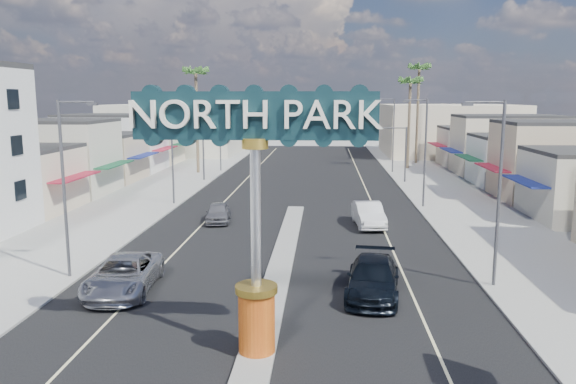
# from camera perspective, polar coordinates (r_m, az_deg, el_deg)

# --- Properties ---
(ground) EXTENTS (160.00, 160.00, 0.00)m
(ground) POSITION_cam_1_polar(r_m,az_deg,el_deg) (47.66, 0.89, -1.44)
(ground) COLOR gray
(ground) RESTS_ON ground
(road) EXTENTS (20.00, 120.00, 0.01)m
(road) POSITION_cam_1_polar(r_m,az_deg,el_deg) (47.66, 0.89, -1.43)
(road) COLOR black
(road) RESTS_ON ground
(median_island) EXTENTS (1.30, 30.00, 0.16)m
(median_island) POSITION_cam_1_polar(r_m,az_deg,el_deg) (32.11, -0.57, -6.75)
(median_island) COLOR gray
(median_island) RESTS_ON ground
(sidewalk_left) EXTENTS (8.00, 120.00, 0.12)m
(sidewalk_left) POSITION_cam_1_polar(r_m,az_deg,el_deg) (50.32, -15.25, -1.12)
(sidewalk_left) COLOR gray
(sidewalk_left) RESTS_ON ground
(sidewalk_right) EXTENTS (8.00, 120.00, 0.12)m
(sidewalk_right) POSITION_cam_1_polar(r_m,az_deg,el_deg) (49.00, 17.48, -1.51)
(sidewalk_right) COLOR gray
(sidewalk_right) RESTS_ON ground
(storefront_row_left) EXTENTS (12.00, 42.00, 6.00)m
(storefront_row_left) POSITION_cam_1_polar(r_m,az_deg,el_deg) (65.56, -19.97, 3.66)
(storefront_row_left) COLOR beige
(storefront_row_left) RESTS_ON ground
(storefront_row_right) EXTENTS (12.00, 42.00, 6.00)m
(storefront_row_right) POSITION_cam_1_polar(r_m,az_deg,el_deg) (63.82, 23.64, 3.28)
(storefront_row_right) COLOR #B7B29E
(storefront_row_right) RESTS_ON ground
(backdrop_far_left) EXTENTS (20.00, 20.00, 8.00)m
(backdrop_far_left) POSITION_cam_1_polar(r_m,az_deg,el_deg) (95.04, -11.14, 6.32)
(backdrop_far_left) COLOR #B7B29E
(backdrop_far_left) RESTS_ON ground
(backdrop_far_right) EXTENTS (20.00, 20.00, 8.00)m
(backdrop_far_right) POSITION_cam_1_polar(r_m,az_deg,el_deg) (93.94, 15.94, 6.10)
(backdrop_far_right) COLOR beige
(backdrop_far_right) RESTS_ON ground
(gateway_sign) EXTENTS (8.20, 1.50, 9.15)m
(gateway_sign) POSITION_cam_1_polar(r_m,az_deg,el_deg) (19.12, -3.33, -0.02)
(gateway_sign) COLOR #BA3B0E
(gateway_sign) RESTS_ON median_island
(traffic_signal_left) EXTENTS (5.09, 0.45, 6.00)m
(traffic_signal_left) POSITION_cam_1_polar(r_m,az_deg,el_deg) (61.99, -6.98, 5.03)
(traffic_signal_left) COLOR #47474C
(traffic_signal_left) RESTS_ON ground
(traffic_signal_right) EXTENTS (5.09, 0.45, 6.00)m
(traffic_signal_right) POSITION_cam_1_polar(r_m,az_deg,el_deg) (61.29, 10.21, 4.90)
(traffic_signal_right) COLOR #47474C
(traffic_signal_right) RESTS_ON ground
(streetlight_l_near) EXTENTS (2.03, 0.22, 9.00)m
(streetlight_l_near) POSITION_cam_1_polar(r_m,az_deg,el_deg) (29.90, -21.58, 1.13)
(streetlight_l_near) COLOR #47474C
(streetlight_l_near) RESTS_ON ground
(streetlight_l_mid) EXTENTS (2.03, 0.22, 9.00)m
(streetlight_l_mid) POSITION_cam_1_polar(r_m,az_deg,el_deg) (48.61, -11.51, 4.62)
(streetlight_l_mid) COLOR #47474C
(streetlight_l_mid) RESTS_ON ground
(streetlight_l_far) EXTENTS (2.03, 0.22, 9.00)m
(streetlight_l_far) POSITION_cam_1_polar(r_m,az_deg,el_deg) (70.02, -6.78, 6.20)
(streetlight_l_far) COLOR #47474C
(streetlight_l_far) RESTS_ON ground
(streetlight_r_near) EXTENTS (2.03, 0.22, 9.00)m
(streetlight_r_near) POSITION_cam_1_polar(r_m,az_deg,el_deg) (28.21, 20.39, 0.74)
(streetlight_r_near) COLOR #47474C
(streetlight_r_near) RESTS_ON ground
(streetlight_r_mid) EXTENTS (2.03, 0.22, 9.00)m
(streetlight_r_mid) POSITION_cam_1_polar(r_m,az_deg,el_deg) (47.59, 13.59, 4.44)
(streetlight_r_mid) COLOR #47474C
(streetlight_r_mid) RESTS_ON ground
(streetlight_r_far) EXTENTS (2.03, 0.22, 9.00)m
(streetlight_r_far) POSITION_cam_1_polar(r_m,az_deg,el_deg) (69.31, 10.53, 6.08)
(streetlight_r_far) COLOR #47474C
(streetlight_r_far) RESTS_ON ground
(palm_left_far) EXTENTS (2.60, 2.60, 13.10)m
(palm_left_far) POSITION_cam_1_polar(r_m,az_deg,el_deg) (68.51, -9.35, 11.45)
(palm_left_far) COLOR brown
(palm_left_far) RESTS_ON ground
(palm_right_mid) EXTENTS (2.60, 2.60, 12.10)m
(palm_right_mid) POSITION_cam_1_polar(r_m,az_deg,el_deg) (73.51, 12.32, 10.53)
(palm_right_mid) COLOR brown
(palm_right_mid) RESTS_ON ground
(palm_right_far) EXTENTS (2.60, 2.60, 14.10)m
(palm_right_far) POSITION_cam_1_polar(r_m,az_deg,el_deg) (79.80, 13.18, 11.68)
(palm_right_far) COLOR brown
(palm_right_far) RESTS_ON ground
(suv_left) EXTENTS (3.20, 6.21, 1.68)m
(suv_left) POSITION_cam_1_polar(r_m,az_deg,el_deg) (27.91, -16.35, -8.06)
(suv_left) COLOR #A7A7AC
(suv_left) RESTS_ON ground
(suv_right) EXTENTS (3.02, 6.02, 1.68)m
(suv_right) POSITION_cam_1_polar(r_m,az_deg,el_deg) (26.62, 8.62, -8.63)
(suv_right) COLOR black
(suv_right) RESTS_ON ground
(car_parked_left) EXTENTS (2.16, 4.37, 1.43)m
(car_parked_left) POSITION_cam_1_polar(r_m,az_deg,el_deg) (41.81, -7.12, -2.08)
(car_parked_left) COLOR slate
(car_parked_left) RESTS_ON ground
(car_parked_right) EXTENTS (2.30, 5.35, 1.71)m
(car_parked_right) POSITION_cam_1_polar(r_m,az_deg,el_deg) (40.52, 8.17, -2.27)
(car_parked_right) COLOR silver
(car_parked_right) RESTS_ON ground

